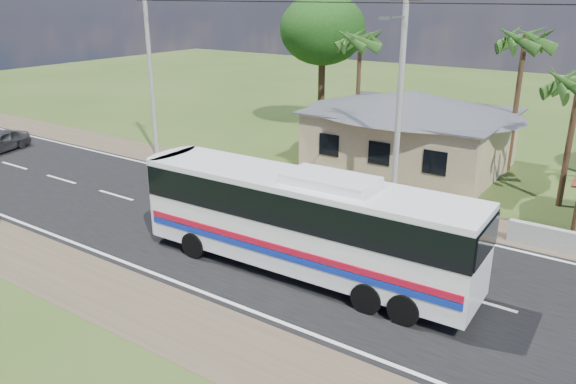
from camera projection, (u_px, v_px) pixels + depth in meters
The scene contains 10 objects.
ground at pixel (260, 238), 23.20m from camera, with size 120.00×120.00×0.00m, color #2E4318.
road at pixel (260, 237), 23.20m from camera, with size 120.00×16.00×0.03m.
house at pixel (411, 122), 31.88m from camera, with size 12.40×10.00×5.00m.
utility_poles at pixel (394, 83), 24.88m from camera, with size 32.80×2.22×11.00m.
palm_mid at pixel (525, 41), 29.64m from camera, with size 2.80×2.80×8.20m.
palm_far at pixel (360, 41), 35.52m from camera, with size 2.80×2.80×7.70m.
tree_behind_house at pixel (323, 30), 39.06m from camera, with size 6.00×6.00×9.61m.
coach_bus at pixel (304, 216), 19.57m from camera, with size 12.50×2.97×3.86m.
motorcycle at pixel (433, 208), 25.16m from camera, with size 0.56×1.61×0.85m, color black.
small_car at pixel (0, 141), 35.54m from camera, with size 1.58×3.93×1.34m, color #2D2D2F.
Camera 1 is at (12.98, -16.84, 9.55)m, focal length 35.00 mm.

